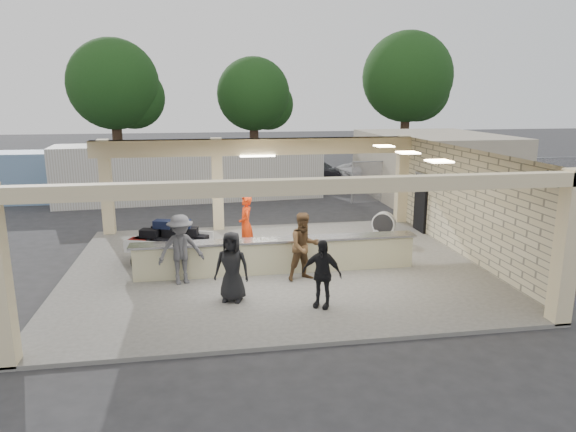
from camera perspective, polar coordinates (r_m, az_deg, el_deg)
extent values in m
plane|color=#2B2B2D|center=(15.42, -1.48, -5.92)|extent=(120.00, 120.00, 0.00)
cube|color=#5E5B57|center=(15.40, -1.49, -5.75)|extent=(12.00, 10.00, 0.10)
cube|color=beige|center=(14.65, -1.57, 7.12)|extent=(12.00, 10.00, 0.02)
cube|color=beige|center=(16.82, 19.17, 1.14)|extent=(0.02, 10.00, 3.50)
cube|color=black|center=(19.72, 14.52, 1.37)|extent=(0.10, 0.95, 2.10)
cube|color=beige|center=(19.38, -3.50, 7.69)|extent=(12.00, 0.50, 0.60)
cube|color=beige|center=(9.93, 2.27, 3.33)|extent=(12.00, 0.30, 0.30)
cube|color=beige|center=(19.77, -19.52, 2.98)|extent=(0.40, 0.40, 3.50)
cube|color=beige|center=(19.46, -7.84, 3.46)|extent=(0.40, 0.40, 3.50)
cube|color=beige|center=(21.00, 12.52, 3.98)|extent=(0.40, 0.40, 3.50)
cube|color=beige|center=(12.80, 28.53, -3.16)|extent=(0.40, 0.40, 3.50)
cube|color=white|center=(19.16, -3.41, 6.67)|extent=(1.30, 0.12, 0.06)
cube|color=#FFEABF|center=(17.02, 10.61, 7.65)|extent=(0.55, 0.55, 0.04)
cube|color=#FFEABF|center=(15.17, 13.18, 6.87)|extent=(0.55, 0.55, 0.04)
cube|color=#FFEABF|center=(13.36, 16.44, 5.87)|extent=(0.55, 0.55, 0.04)
cube|color=beige|center=(14.78, -1.23, -4.54)|extent=(8.00, 0.50, 0.90)
cube|color=#B7B7BC|center=(14.63, -1.24, -2.67)|extent=(8.20, 0.58, 0.06)
cube|color=silver|center=(15.88, -12.97, -3.25)|extent=(2.60, 2.04, 0.11)
cylinder|color=black|center=(15.92, -16.63, -4.80)|extent=(0.22, 0.38, 0.36)
cylinder|color=black|center=(16.78, -15.14, -3.78)|extent=(0.22, 0.38, 0.36)
cylinder|color=black|center=(15.22, -10.42, -5.29)|extent=(0.22, 0.38, 0.36)
cylinder|color=black|center=(16.12, -9.22, -4.19)|extent=(0.22, 0.38, 0.36)
cube|color=silver|center=(16.44, -12.10, -1.98)|extent=(2.17, 0.78, 0.27)
cube|color=silver|center=(15.23, -13.98, -3.30)|extent=(2.17, 0.78, 0.27)
cube|color=black|center=(15.88, -15.81, -2.76)|extent=(0.61, 0.50, 0.24)
cube|color=black|center=(15.62, -13.69, -2.89)|extent=(0.61, 0.50, 0.24)
cube|color=black|center=(15.39, -11.50, -3.03)|extent=(0.61, 0.50, 0.24)
cube|color=black|center=(16.36, -15.00, -2.25)|extent=(0.61, 0.50, 0.24)
cube|color=black|center=(16.11, -12.93, -2.37)|extent=(0.61, 0.50, 0.24)
cube|color=black|center=(15.88, -10.80, -2.49)|extent=(0.61, 0.50, 0.24)
cube|color=black|center=(15.82, -15.13, -1.85)|extent=(0.61, 0.50, 0.24)
cube|color=black|center=(15.73, -12.74, -1.80)|extent=(0.61, 0.50, 0.24)
cube|color=black|center=(15.73, -10.95, -1.71)|extent=(0.61, 0.50, 0.24)
cube|color=black|center=(16.15, -13.87, -1.47)|extent=(0.61, 0.50, 0.24)
cube|color=black|center=(15.78, -13.70, -0.89)|extent=(0.61, 0.50, 0.24)
cube|color=black|center=(15.65, -11.73, -0.89)|extent=(0.61, 0.50, 0.24)
cube|color=#590F0C|center=(15.84, -16.25, -2.83)|extent=(0.61, 0.50, 0.24)
cube|color=black|center=(15.79, -9.86, -2.54)|extent=(0.61, 0.50, 0.24)
cube|color=black|center=(16.09, -12.55, -1.46)|extent=(0.61, 0.50, 0.24)
cylinder|color=silver|center=(18.65, 10.60, -0.82)|extent=(0.84, 0.70, 0.83)
cylinder|color=black|center=(18.65, 10.60, -0.82)|extent=(0.78, 0.67, 0.74)
cube|color=silver|center=(18.65, 9.75, -1.95)|extent=(0.06, 0.46, 0.28)
cube|color=silver|center=(18.84, 11.34, -1.87)|extent=(0.06, 0.46, 0.28)
imported|color=red|center=(16.51, -4.70, -0.92)|extent=(0.41, 0.70, 1.87)
imported|color=brown|center=(14.01, 1.83, -3.42)|extent=(0.99, 0.61, 1.89)
imported|color=black|center=(12.29, 3.78, -6.40)|extent=(1.02, 0.81, 1.67)
imported|color=#46464A|center=(14.04, -11.82, -3.65)|extent=(1.30, 0.73, 1.90)
imported|color=black|center=(12.70, -6.26, -5.60)|extent=(0.92, 0.60, 1.75)
imported|color=white|center=(30.36, 10.71, 4.88)|extent=(5.80, 3.48, 1.55)
imported|color=white|center=(32.10, 15.44, 4.82)|extent=(4.26, 3.27, 1.27)
imported|color=black|center=(30.25, 2.92, 4.87)|extent=(4.15, 3.51, 1.35)
cube|color=silver|center=(25.91, -10.58, 4.86)|extent=(13.01, 3.63, 2.78)
cylinder|color=gray|center=(24.79, 7.13, 3.69)|extent=(0.06, 0.06, 2.00)
cylinder|color=gray|center=(25.42, 11.47, 3.77)|extent=(0.06, 0.06, 2.00)
cylinder|color=gray|center=(26.20, 15.57, 3.82)|extent=(0.06, 0.06, 2.00)
cylinder|color=gray|center=(27.09, 19.42, 3.85)|extent=(0.06, 0.06, 2.00)
cylinder|color=gray|center=(28.11, 23.01, 3.86)|extent=(0.06, 0.06, 2.00)
cylinder|color=gray|center=(29.22, 26.34, 3.86)|extent=(0.06, 0.06, 2.00)
cube|color=gray|center=(27.09, 19.42, 3.85)|extent=(12.00, 0.02, 2.00)
cylinder|color=gray|center=(26.96, 19.58, 5.95)|extent=(12.00, 0.05, 0.05)
cylinder|color=#382619|center=(39.00, -18.44, 8.42)|extent=(0.70, 0.70, 4.50)
sphere|color=#143210|center=(38.91, -18.83, 13.70)|extent=(6.30, 6.30, 6.30)
sphere|color=#143210|center=(39.33, -16.83, 12.51)|extent=(4.50, 4.50, 4.50)
cylinder|color=#382619|center=(40.74, -3.79, 8.88)|extent=(0.70, 0.70, 4.00)
sphere|color=#143210|center=(40.63, -3.86, 13.38)|extent=(5.60, 5.60, 5.60)
sphere|color=#143210|center=(41.37, -2.23, 12.29)|extent=(4.00, 4.00, 4.00)
cylinder|color=#382619|center=(42.63, 12.84, 9.45)|extent=(0.70, 0.70, 5.00)
sphere|color=#143210|center=(42.57, 13.12, 14.82)|extent=(7.00, 7.00, 7.00)
sphere|color=#143210|center=(43.57, 14.24, 13.40)|extent=(5.00, 5.00, 5.00)
cube|color=#B4A88F|center=(27.22, 15.73, 5.42)|extent=(6.00, 8.00, 3.20)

